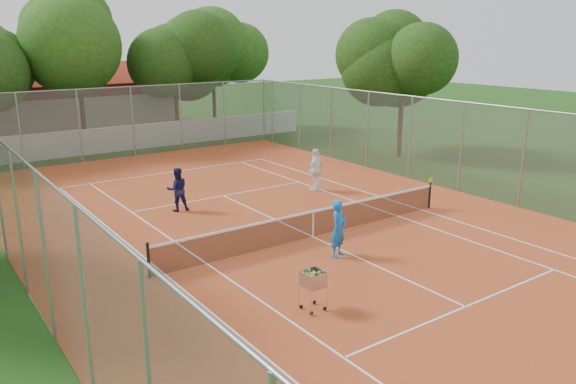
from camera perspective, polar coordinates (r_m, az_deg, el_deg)
ground at (r=19.52m, az=2.55°, el=-4.64°), size 120.00×120.00×0.00m
court_pad at (r=19.51m, az=2.55°, el=-4.61°), size 18.00×34.00×0.02m
court_lines at (r=19.51m, az=2.55°, el=-4.58°), size 10.98×23.78×0.01m
tennis_net at (r=19.35m, az=2.57°, el=-3.22°), size 11.88×0.10×0.98m
perimeter_fence at (r=18.92m, az=2.62°, el=1.05°), size 18.00×34.00×4.00m
boundary_wall at (r=35.80m, az=-16.47°, el=5.25°), size 26.00×0.30×1.50m
clubhouse at (r=44.65m, az=-23.36°, el=8.42°), size 16.40×9.00×4.40m
tropical_trees at (r=38.19m, az=-18.49°, el=12.13°), size 29.00×19.00×10.00m
player_near at (r=17.62m, az=5.17°, el=-3.71°), size 0.79×0.67×1.83m
player_far_left at (r=22.58m, az=-11.17°, el=0.26°), size 0.98×0.84×1.75m
player_far_right at (r=25.12m, az=2.85°, el=2.27°), size 1.22×0.86×1.92m
ball_hopper at (r=14.31m, az=2.56°, el=-9.83°), size 0.66×0.66×1.14m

